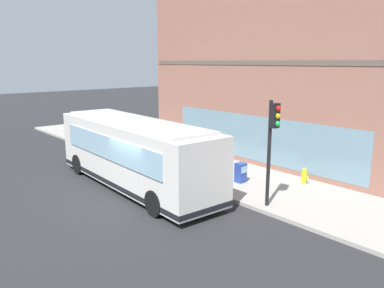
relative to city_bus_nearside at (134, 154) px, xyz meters
name	(u,v)px	position (x,y,z in m)	size (l,w,h in m)	color
ground	(140,199)	(-0.71, -1.52, -1.55)	(120.00, 120.00, 0.00)	#262628
sidewalk_curb	(224,175)	(4.25, -1.52, -1.48)	(4.72, 40.00, 0.15)	#9E9991
building_corner	(302,72)	(10.45, -1.52, 3.45)	(7.74, 17.41, 10.03)	#8C5B4C
city_bus_nearside	(134,154)	(0.00, 0.00, 0.00)	(2.93, 10.13, 3.07)	silver
traffic_light_near_corner	(272,134)	(2.38, -5.74, 1.42)	(0.32, 0.49, 4.06)	black
fire_hydrant	(304,176)	(5.81, -5.03, -1.04)	(0.35, 0.35, 0.74)	gold
pedestrian_walking_along_curb	(184,148)	(3.57, 0.80, -0.40)	(0.32, 0.32, 1.74)	silver
pedestrian_by_light_pole	(145,129)	(5.40, 7.09, -0.46)	(0.32, 0.32, 1.65)	#99994C
newspaper_vending_box	(241,173)	(3.79, -2.99, -0.95)	(0.44, 0.42, 0.90)	#263F99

